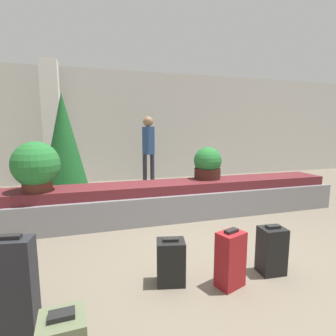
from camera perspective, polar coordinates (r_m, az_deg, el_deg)
ground_plane at (r=3.28m, az=8.63°, el=-19.24°), size 18.00×18.00×0.00m
back_wall at (r=7.99m, az=-7.63°, el=8.91°), size 18.00×0.06×3.20m
carousel at (r=4.59m, az=0.00°, el=-7.08°), size 6.34×0.79×0.61m
pillar at (r=7.29m, az=-23.88°, el=8.34°), size 0.41×0.41×3.20m
suitcase_0 at (r=2.74m, az=0.62°, el=-19.74°), size 0.31×0.27×0.47m
suitcase_1 at (r=2.74m, az=13.42°, el=-18.74°), size 0.31×0.26×0.58m
suitcase_2 at (r=3.10m, az=21.61°, el=-16.30°), size 0.27×0.23×0.53m
suitcase_4 at (r=2.40m, az=-30.73°, el=-21.32°), size 0.34×0.21×0.77m
potted_plant_0 at (r=4.87m, az=8.61°, el=0.88°), size 0.51×0.51×0.59m
potted_plant_1 at (r=4.29m, az=-26.79°, el=0.29°), size 0.68×0.68×0.74m
traveler_0 at (r=6.77m, az=-4.30°, el=5.05°), size 0.31×0.36×1.84m
decorated_tree at (r=5.54m, az=-21.69°, el=4.52°), size 0.96×0.96×2.23m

